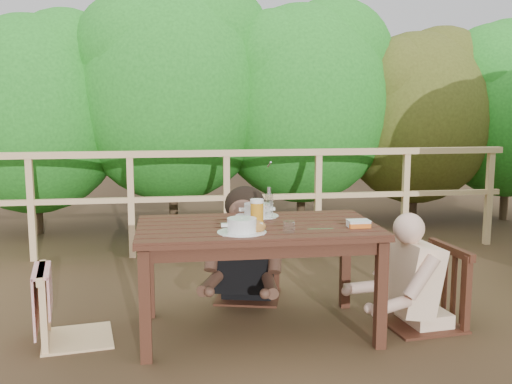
{
  "coord_description": "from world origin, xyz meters",
  "views": [
    {
      "loc": [
        -0.53,
        -3.61,
        1.46
      ],
      "look_at": [
        0.0,
        0.05,
        0.9
      ],
      "focal_mm": 41.74,
      "sensor_mm": 36.0,
      "label": 1
    }
  ],
  "objects": [
    {
      "name": "hedge_row",
      "position": [
        0.4,
        3.2,
        1.9
      ],
      "size": [
        6.6,
        1.6,
        3.8
      ],
      "primitive_type": null,
      "color": "#21731E",
      "rests_on": "ground"
    },
    {
      "name": "railing",
      "position": [
        0.0,
        2.0,
        0.51
      ],
      "size": [
        5.6,
        0.1,
        1.01
      ],
      "primitive_type": "cube",
      "color": "#DBAF7B",
      "rests_on": "ground"
    },
    {
      "name": "chair_right",
      "position": [
        1.08,
        -0.03,
        0.49
      ],
      "size": [
        0.54,
        0.54,
        0.98
      ],
      "primitive_type": "cube",
      "rotation": [
        0.0,
        0.0,
        -1.46
      ],
      "color": "#371B11",
      "rests_on": "ground"
    },
    {
      "name": "soup_near",
      "position": [
        -0.12,
        -0.21,
        0.74
      ],
      "size": [
        0.29,
        0.29,
        0.1
      ],
      "primitive_type": "cylinder",
      "color": "white",
      "rests_on": "table"
    },
    {
      "name": "chair_left",
      "position": [
        -1.12,
        0.03,
        0.44
      ],
      "size": [
        0.5,
        0.5,
        0.88
      ],
      "primitive_type": "cube",
      "rotation": [
        0.0,
        0.0,
        1.72
      ],
      "color": "#DBAF7B",
      "rests_on": "ground"
    },
    {
      "name": "table",
      "position": [
        0.0,
        0.0,
        0.34
      ],
      "size": [
        1.49,
        0.84,
        0.69
      ],
      "primitive_type": "cube",
      "color": "#371B11",
      "rests_on": "ground"
    },
    {
      "name": "chair_far",
      "position": [
        0.03,
        0.67,
        0.46
      ],
      "size": [
        0.56,
        0.56,
        0.93
      ],
      "primitive_type": "cube",
      "rotation": [
        0.0,
        0.0,
        -0.25
      ],
      "color": "#371B11",
      "rests_on": "ground"
    },
    {
      "name": "ground",
      "position": [
        0.0,
        0.0,
        0.0
      ],
      "size": [
        60.0,
        60.0,
        0.0
      ],
      "primitive_type": "plane",
      "color": "#4C3620",
      "rests_on": "ground"
    },
    {
      "name": "woman",
      "position": [
        0.03,
        0.69,
        0.66
      ],
      "size": [
        0.68,
        0.77,
        1.32
      ],
      "primitive_type": null,
      "rotation": [
        0.0,
        0.0,
        2.89
      ],
      "color": "black",
      "rests_on": "ground"
    },
    {
      "name": "bread_roll",
      "position": [
        -0.04,
        -0.19,
        0.73
      ],
      "size": [
        0.14,
        0.1,
        0.08
      ],
      "primitive_type": "ellipsoid",
      "color": "#9B5C23",
      "rests_on": "table"
    },
    {
      "name": "butter_tub",
      "position": [
        0.6,
        -0.17,
        0.72
      ],
      "size": [
        0.14,
        0.1,
        0.06
      ],
      "primitive_type": "cube",
      "rotation": [
        0.0,
        0.0,
        0.0
      ],
      "color": "white",
      "rests_on": "table"
    },
    {
      "name": "tumbler",
      "position": [
        0.15,
        -0.25,
        0.73
      ],
      "size": [
        0.07,
        0.07,
        0.08
      ],
      "primitive_type": "cylinder",
      "color": "white",
      "rests_on": "table"
    },
    {
      "name": "soup_far",
      "position": [
        0.04,
        0.28,
        0.74
      ],
      "size": [
        0.29,
        0.29,
        0.1
      ],
      "primitive_type": "cylinder",
      "color": "white",
      "rests_on": "table"
    },
    {
      "name": "beer_glass",
      "position": [
        0.01,
        0.04,
        0.77
      ],
      "size": [
        0.09,
        0.09,
        0.17
      ],
      "primitive_type": "cylinder",
      "color": "orange",
      "rests_on": "table"
    },
    {
      "name": "diner_right",
      "position": [
        1.11,
        -0.03,
        0.62
      ],
      "size": [
        0.67,
        0.57,
        1.24
      ],
      "primitive_type": null,
      "rotation": [
        0.0,
        0.0,
        1.69
      ],
      "color": "beige",
      "rests_on": "ground"
    },
    {
      "name": "bottle",
      "position": [
        0.1,
        0.14,
        0.8
      ],
      "size": [
        0.05,
        0.05,
        0.23
      ],
      "primitive_type": "cylinder",
      "color": "silver",
      "rests_on": "table"
    }
  ]
}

